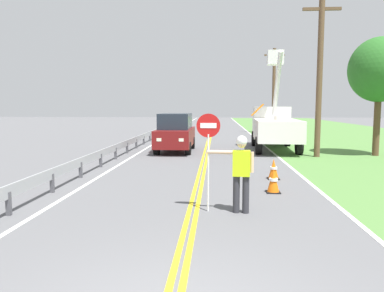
{
  "coord_description": "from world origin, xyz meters",
  "views": [
    {
      "loc": [
        0.55,
        -3.99,
        2.5
      ],
      "look_at": [
        -0.25,
        8.16,
        1.2
      ],
      "focal_mm": 35.0,
      "sensor_mm": 36.0,
      "label": 1
    }
  ],
  "objects_px": {
    "traffic_cone_lead": "(273,181)",
    "oncoming_suv_nearest": "(176,132)",
    "traffic_cone_mid": "(274,169)",
    "flagger_worker": "(241,169)",
    "utility_pole_mid": "(274,89)",
    "stop_sign_paddle": "(208,140)",
    "roadside_tree_verge": "(380,70)",
    "utility_pole_near": "(320,74)",
    "utility_bucket_truck": "(274,125)"
  },
  "relations": [
    {
      "from": "roadside_tree_verge",
      "to": "flagger_worker",
      "type": "bearing_deg",
      "value": -124.89
    },
    {
      "from": "flagger_worker",
      "to": "traffic_cone_mid",
      "type": "relative_size",
      "value": 2.61
    },
    {
      "from": "utility_bucket_truck",
      "to": "utility_pole_mid",
      "type": "bearing_deg",
      "value": 81.82
    },
    {
      "from": "flagger_worker",
      "to": "utility_pole_mid",
      "type": "bearing_deg",
      "value": 80.0
    },
    {
      "from": "traffic_cone_lead",
      "to": "roadside_tree_verge",
      "type": "height_order",
      "value": "roadside_tree_verge"
    },
    {
      "from": "stop_sign_paddle",
      "to": "utility_pole_mid",
      "type": "relative_size",
      "value": 0.3
    },
    {
      "from": "flagger_worker",
      "to": "traffic_cone_mid",
      "type": "xyz_separation_m",
      "value": [
        1.39,
        4.19,
        -0.71
      ]
    },
    {
      "from": "utility_bucket_truck",
      "to": "roadside_tree_verge",
      "type": "xyz_separation_m",
      "value": [
        4.71,
        -2.65,
        2.85
      ]
    },
    {
      "from": "utility_pole_near",
      "to": "traffic_cone_lead",
      "type": "bearing_deg",
      "value": -112.67
    },
    {
      "from": "oncoming_suv_nearest",
      "to": "utility_pole_mid",
      "type": "relative_size",
      "value": 0.6
    },
    {
      "from": "utility_pole_near",
      "to": "traffic_cone_lead",
      "type": "distance_m",
      "value": 9.34
    },
    {
      "from": "traffic_cone_lead",
      "to": "roadside_tree_verge",
      "type": "distance_m",
      "value": 11.41
    },
    {
      "from": "oncoming_suv_nearest",
      "to": "roadside_tree_verge",
      "type": "relative_size",
      "value": 0.78
    },
    {
      "from": "utility_bucket_truck",
      "to": "oncoming_suv_nearest",
      "type": "height_order",
      "value": "utility_bucket_truck"
    },
    {
      "from": "stop_sign_paddle",
      "to": "utility_pole_mid",
      "type": "xyz_separation_m",
      "value": [
        5.35,
        25.91,
        2.3
      ]
    },
    {
      "from": "roadside_tree_verge",
      "to": "utility_bucket_truck",
      "type": "bearing_deg",
      "value": 150.59
    },
    {
      "from": "utility_pole_mid",
      "to": "traffic_cone_mid",
      "type": "relative_size",
      "value": 10.94
    },
    {
      "from": "oncoming_suv_nearest",
      "to": "utility_pole_mid",
      "type": "distance_m",
      "value": 16.25
    },
    {
      "from": "flagger_worker",
      "to": "stop_sign_paddle",
      "type": "relative_size",
      "value": 0.78
    },
    {
      "from": "stop_sign_paddle",
      "to": "utility_pole_near",
      "type": "xyz_separation_m",
      "value": [
        5.15,
        9.97,
        2.32
      ]
    },
    {
      "from": "stop_sign_paddle",
      "to": "traffic_cone_lead",
      "type": "height_order",
      "value": "stop_sign_paddle"
    },
    {
      "from": "utility_pole_near",
      "to": "utility_pole_mid",
      "type": "height_order",
      "value": "utility_pole_near"
    },
    {
      "from": "traffic_cone_mid",
      "to": "utility_pole_mid",
      "type": "bearing_deg",
      "value": 81.68
    },
    {
      "from": "oncoming_suv_nearest",
      "to": "traffic_cone_mid",
      "type": "relative_size",
      "value": 6.6
    },
    {
      "from": "utility_pole_mid",
      "to": "traffic_cone_lead",
      "type": "bearing_deg",
      "value": -98.35
    },
    {
      "from": "utility_pole_mid",
      "to": "roadside_tree_verge",
      "type": "xyz_separation_m",
      "value": [
        2.9,
        -15.27,
        0.26
      ]
    },
    {
      "from": "utility_bucket_truck",
      "to": "traffic_cone_mid",
      "type": "height_order",
      "value": "utility_bucket_truck"
    },
    {
      "from": "oncoming_suv_nearest",
      "to": "traffic_cone_mid",
      "type": "height_order",
      "value": "oncoming_suv_nearest"
    },
    {
      "from": "traffic_cone_mid",
      "to": "utility_pole_near",
      "type": "bearing_deg",
      "value": 62.96
    },
    {
      "from": "stop_sign_paddle",
      "to": "roadside_tree_verge",
      "type": "bearing_deg",
      "value": 52.24
    },
    {
      "from": "oncoming_suv_nearest",
      "to": "utility_pole_mid",
      "type": "height_order",
      "value": "utility_pole_mid"
    },
    {
      "from": "stop_sign_paddle",
      "to": "traffic_cone_lead",
      "type": "distance_m",
      "value": 3.09
    },
    {
      "from": "flagger_worker",
      "to": "oncoming_suv_nearest",
      "type": "distance_m",
      "value": 12.17
    },
    {
      "from": "stop_sign_paddle",
      "to": "roadside_tree_verge",
      "type": "xyz_separation_m",
      "value": [
        8.24,
        10.64,
        2.56
      ]
    },
    {
      "from": "utility_bucket_truck",
      "to": "stop_sign_paddle",
      "type": "bearing_deg",
      "value": -104.89
    },
    {
      "from": "oncoming_suv_nearest",
      "to": "stop_sign_paddle",
      "type": "bearing_deg",
      "value": -80.02
    },
    {
      "from": "utility_bucket_truck",
      "to": "utility_pole_mid",
      "type": "relative_size",
      "value": 0.9
    },
    {
      "from": "flagger_worker",
      "to": "utility_bucket_truck",
      "type": "distance_m",
      "value": 13.67
    },
    {
      "from": "oncoming_suv_nearest",
      "to": "utility_pole_mid",
      "type": "xyz_separation_m",
      "value": [
        7.41,
        14.16,
        2.95
      ]
    },
    {
      "from": "utility_pole_near",
      "to": "traffic_cone_mid",
      "type": "relative_size",
      "value": 11.0
    },
    {
      "from": "flagger_worker",
      "to": "utility_pole_near",
      "type": "xyz_separation_m",
      "value": [
        4.39,
        10.06,
        2.98
      ]
    },
    {
      "from": "oncoming_suv_nearest",
      "to": "traffic_cone_mid",
      "type": "xyz_separation_m",
      "value": [
        4.23,
        -7.65,
        -0.72
      ]
    },
    {
      "from": "oncoming_suv_nearest",
      "to": "roadside_tree_verge",
      "type": "bearing_deg",
      "value": -6.13
    },
    {
      "from": "traffic_cone_lead",
      "to": "oncoming_suv_nearest",
      "type": "bearing_deg",
      "value": 111.98
    },
    {
      "from": "traffic_cone_mid",
      "to": "flagger_worker",
      "type": "bearing_deg",
      "value": -108.42
    },
    {
      "from": "flagger_worker",
      "to": "oncoming_suv_nearest",
      "type": "height_order",
      "value": "oncoming_suv_nearest"
    },
    {
      "from": "flagger_worker",
      "to": "roadside_tree_verge",
      "type": "distance_m",
      "value": 13.47
    },
    {
      "from": "utility_bucket_truck",
      "to": "flagger_worker",
      "type": "bearing_deg",
      "value": -101.7
    },
    {
      "from": "utility_pole_near",
      "to": "roadside_tree_verge",
      "type": "relative_size",
      "value": 1.3
    },
    {
      "from": "stop_sign_paddle",
      "to": "traffic_cone_lead",
      "type": "relative_size",
      "value": 3.33
    }
  ]
}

